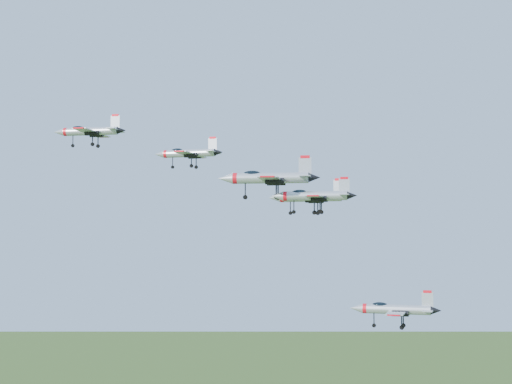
{
  "coord_description": "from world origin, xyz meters",
  "views": [
    {
      "loc": [
        12.15,
        -109.97,
        133.86
      ],
      "look_at": [
        3.81,
        -2.79,
        140.53
      ],
      "focal_mm": 50.0,
      "sensor_mm": 36.0,
      "label": 1
    }
  ],
  "objects": [
    {
      "name": "jet_lead",
      "position": [
        -26.18,
        9.49,
        151.98
      ],
      "size": [
        13.29,
        11.04,
        3.55
      ],
      "rotation": [
        0.0,
        0.0,
        -0.1
      ],
      "color": "#B4B9C1"
    },
    {
      "name": "jet_trail",
      "position": [
        24.14,
        -3.33,
        123.17
      ],
      "size": [
        13.31,
        11.23,
        3.58
      ],
      "rotation": [
        0.0,
        0.0,
        -0.22
      ],
      "color": "#B4B9C1"
    },
    {
      "name": "jet_right_high",
      "position": [
        6.24,
        -14.1,
        141.75
      ],
      "size": [
        14.03,
        11.58,
        3.75
      ],
      "rotation": [
        0.0,
        0.0,
        -0.05
      ],
      "color": "#B4B9C1"
    },
    {
      "name": "jet_left_low",
      "position": [
        11.64,
        5.88,
        140.22
      ],
      "size": [
        13.75,
        11.62,
        3.71
      ],
      "rotation": [
        0.0,
        0.0,
        -0.24
      ],
      "color": "#B4B9C1"
    },
    {
      "name": "jet_right_low",
      "position": [
        12.31,
        -16.07,
        139.19
      ],
      "size": [
        11.48,
        9.54,
        3.07
      ],
      "rotation": [
        0.0,
        0.0,
        -0.1
      ],
      "color": "#B4B9C1"
    },
    {
      "name": "jet_left_high",
      "position": [
        -7.53,
        1.75,
        147.08
      ],
      "size": [
        11.64,
        9.79,
        3.12
      ],
      "rotation": [
        0.0,
        0.0,
        -0.2
      ],
      "color": "#B4B9C1"
    }
  ]
}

